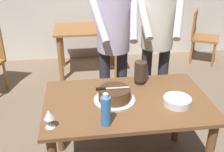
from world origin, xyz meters
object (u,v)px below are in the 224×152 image
main_dining_table (127,113)px  wine_glass_near (49,115)px  hurricane_lamp (140,72)px  person_cutting_cake (114,38)px  background_table (87,38)px  cake_knife (106,89)px  plate_stack (177,101)px  water_bottle (106,111)px  person_standing_beside (157,35)px  cake_on_platter (114,95)px  background_chair_1 (201,34)px

main_dining_table → wine_glass_near: 0.70m
hurricane_lamp → person_cutting_cake: (-0.20, 0.35, 0.22)m
background_table → cake_knife: bearing=-88.9°
plate_stack → wine_glass_near: bearing=-170.1°
person_cutting_cake → plate_stack: bearing=-61.5°
plate_stack → background_table: bearing=104.5°
main_dining_table → water_bottle: size_ratio=5.40×
plate_stack → water_bottle: size_ratio=0.88×
cake_knife → plate_stack: cake_knife is taller
person_standing_beside → water_bottle: bearing=-123.2°
cake_knife → person_standing_beside: 0.91m
wine_glass_near → main_dining_table: bearing=25.8°
person_standing_beside → background_table: bearing=112.6°
wine_glass_near → person_standing_beside: size_ratio=0.08×
cake_on_platter → background_chair_1: size_ratio=0.38×
main_dining_table → cake_knife: bearing=177.5°
main_dining_table → background_table: (-0.22, 2.20, -0.05)m
plate_stack → hurricane_lamp: size_ratio=1.05×
person_cutting_cake → background_chair_1: 2.56m
background_table → background_chair_1: bearing=5.7°
plate_stack → background_chair_1: bearing=61.5°
water_bottle → background_table: water_bottle is taller
hurricane_lamp → background_chair_1: hurricane_lamp is taller
cake_on_platter → person_cutting_cake: bearing=82.8°
plate_stack → person_cutting_cake: (-0.41, 0.75, 0.30)m
person_standing_beside → plate_stack: bearing=-93.2°
wine_glass_near → background_chair_1: size_ratio=0.16×
cake_knife → hurricane_lamp: bearing=38.4°
main_dining_table → hurricane_lamp: (0.17, 0.28, 0.23)m
cake_on_platter → main_dining_table: bearing=-4.0°
person_cutting_cake → background_table: size_ratio=1.72×
water_bottle → hurricane_lamp: 0.70m
plate_stack → person_standing_beside: 0.83m
main_dining_table → background_chair_1: (1.74, 2.39, -0.13)m
plate_stack → wine_glass_near: wine_glass_near is taller
plate_stack → hurricane_lamp: 0.46m
water_bottle → background_table: size_ratio=0.25×
wine_glass_near → background_table: bearing=81.2°
cake_knife → background_table: cake_knife is taller
main_dining_table → cake_on_platter: cake_on_platter is taller
hurricane_lamp → person_cutting_cake: bearing=119.5°
cake_knife → wine_glass_near: size_ratio=1.88×
plate_stack → person_cutting_cake: bearing=118.5°
wine_glass_near → water_bottle: (0.39, -0.02, 0.01)m
cake_on_platter → hurricane_lamp: hurricane_lamp is taller
person_cutting_cake → background_chair_1: size_ratio=1.91×
background_table → background_chair_1: (1.96, 0.20, -0.09)m
background_chair_1 → background_table: bearing=-174.3°
cake_on_platter → person_standing_beside: bearing=51.1°
main_dining_table → cake_on_platter: (-0.10, 0.01, 0.18)m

